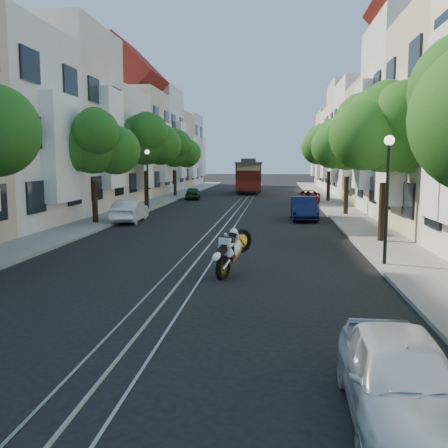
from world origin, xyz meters
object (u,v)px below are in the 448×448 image
(tree_e_c, at_px, (349,143))
(tree_w_b, at_px, (94,144))
(cable_car, at_px, (248,174))
(parked_car_w_far, at_px, (193,193))
(parked_car_e_far, at_px, (308,197))
(lamp_east, at_px, (388,181))
(lamp_west, at_px, (147,170))
(tree_w_d, at_px, (175,150))
(tree_e_b, at_px, (387,130))
(parked_car_e_near, at_px, (401,379))
(tree_w_c, at_px, (146,140))
(parked_car_e_mid, at_px, (304,208))
(sportbike_rider, at_px, (231,249))
(tree_e_d, at_px, (330,145))
(parked_car_w_mid, at_px, (130,211))

(tree_e_c, bearing_deg, tree_w_b, -157.38)
(cable_car, relative_size, parked_car_w_far, 2.76)
(tree_e_c, relative_size, parked_car_e_far, 1.61)
(lamp_east, relative_size, lamp_west, 1.00)
(tree_w_d, bearing_deg, tree_e_b, -61.93)
(tree_w_b, bearing_deg, tree_w_d, 90.00)
(cable_car, height_order, parked_car_e_near, cable_car)
(tree_w_c, height_order, parked_car_e_far, tree_w_c)
(tree_e_c, distance_m, parked_car_e_far, 9.62)
(cable_car, distance_m, parked_car_e_mid, 25.92)
(sportbike_rider, xyz_separation_m, parked_car_e_far, (3.93, 26.13, -0.25))
(tree_e_b, bearing_deg, lamp_east, -100.93)
(tree_w_d, xyz_separation_m, sportbike_rider, (8.53, -33.62, -3.79))
(tree_e_d, distance_m, parked_car_e_mid, 14.58)
(tree_e_c, xyz_separation_m, tree_e_d, (0.00, 11.00, 0.27))
(tree_w_b, relative_size, lamp_east, 1.51)
(tree_e_c, relative_size, tree_e_d, 0.95)
(sportbike_rider, distance_m, parked_car_w_far, 30.90)
(parked_car_e_mid, distance_m, parked_car_w_mid, 10.22)
(lamp_west, xyz_separation_m, parked_car_e_mid, (10.70, -4.69, -2.16))
(sportbike_rider, distance_m, parked_car_e_near, 8.95)
(tree_w_d, relative_size, sportbike_rider, 3.41)
(tree_e_c, distance_m, parked_car_e_mid, 5.54)
(tree_e_b, distance_m, lamp_west, 18.90)
(parked_car_e_near, bearing_deg, parked_car_w_far, 104.90)
(tree_w_c, bearing_deg, tree_w_b, -90.00)
(lamp_west, height_order, parked_car_e_mid, lamp_west)
(cable_car, distance_m, parked_car_w_far, 11.19)
(tree_w_c, distance_m, parked_car_e_far, 13.71)
(tree_e_c, distance_m, sportbike_rider, 18.95)
(tree_e_c, relative_size, parked_car_w_far, 1.97)
(tree_e_c, height_order, tree_w_d, same)
(parked_car_e_mid, bearing_deg, parked_car_w_mid, -168.79)
(tree_w_d, height_order, parked_car_e_far, tree_w_d)
(parked_car_w_far, bearing_deg, parked_car_w_mid, 80.18)
(tree_w_b, height_order, tree_w_c, tree_w_c)
(tree_e_b, relative_size, lamp_east, 1.61)
(tree_e_c, height_order, parked_car_w_mid, tree_e_c)
(parked_car_e_near, bearing_deg, tree_w_c, 111.83)
(lamp_east, height_order, cable_car, lamp_east)
(tree_e_d, bearing_deg, tree_w_c, -157.38)
(tree_e_d, bearing_deg, parked_car_w_far, 172.29)
(tree_e_c, height_order, lamp_west, tree_e_c)
(parked_car_w_far, bearing_deg, cable_car, -121.37)
(lamp_east, relative_size, parked_car_w_far, 1.26)
(sportbike_rider, distance_m, cable_car, 40.45)
(tree_w_b, bearing_deg, parked_car_e_mid, 16.10)
(parked_car_e_far, bearing_deg, tree_w_c, -157.52)
(tree_w_b, distance_m, lamp_east, 16.81)
(tree_w_c, xyz_separation_m, parked_car_e_mid, (11.54, -7.67, -4.39))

